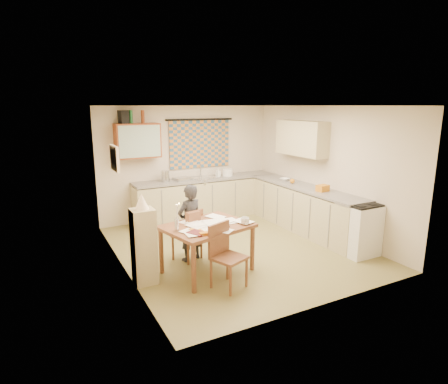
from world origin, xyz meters
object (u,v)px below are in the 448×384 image
chair_far (188,244)px  counter_back (207,198)px  dining_table (207,248)px  counter_right (304,209)px  shelf_stand (144,247)px  person (190,223)px  stove (358,229)px

chair_far → counter_back: bearing=-149.2°
counter_back → dining_table: 2.87m
counter_right → shelf_stand: bearing=-167.6°
counter_right → shelf_stand: 3.63m
counter_right → person: (-2.64, -0.32, 0.19)m
counter_right → shelf_stand: shelf_stand is taller
stove → chair_far: bearing=157.2°
dining_table → shelf_stand: (-0.95, 0.07, 0.17)m
dining_table → chair_far: size_ratio=1.66×
chair_far → shelf_stand: bearing=3.1°
dining_table → chair_far: bearing=85.3°
counter_back → person: (-1.27, -2.07, 0.19)m
person → stove: bearing=142.1°
shelf_stand → counter_right: bearing=12.4°
chair_far → person: (0.03, -0.03, 0.37)m
counter_back → chair_far: 2.42m
counter_right → dining_table: size_ratio=2.07×
counter_back → shelf_stand: shelf_stand is taller
person → chair_far: bearing=-63.7°
stove → person: (-2.64, 1.09, 0.19)m
person → dining_table: bearing=80.6°
counter_right → dining_table: counter_right is taller
counter_right → chair_far: counter_right is taller
counter_back → counter_right: 2.23m
person → shelf_stand: size_ratio=1.16×
counter_back → person: size_ratio=2.59×
counter_back → stove: 3.44m
dining_table → person: size_ratio=1.12×
stove → shelf_stand: size_ratio=0.82×
counter_back → stove: bearing=-66.5°
counter_right → counter_back: bearing=128.1°
dining_table → counter_right: bearing=5.0°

